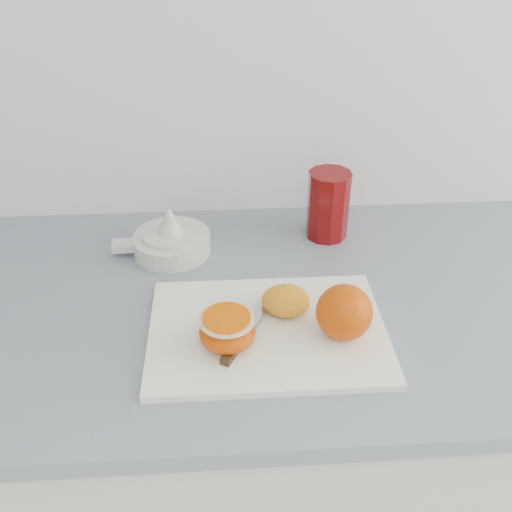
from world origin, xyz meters
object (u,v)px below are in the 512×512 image
at_px(counter, 286,458).
at_px(cutting_board, 267,331).
at_px(half_orange, 227,331).
at_px(citrus_juicer, 171,240).
at_px(red_tumbler, 328,207).

distance_m(counter, cutting_board, 0.46).
xyz_separation_m(cutting_board, half_orange, (-0.06, -0.03, 0.03)).
height_order(counter, citrus_juicer, citrus_juicer).
bearing_deg(half_orange, red_tumbler, 57.44).
relative_size(half_orange, red_tumbler, 0.62).
bearing_deg(counter, half_orange, -130.89).
distance_m(counter, red_tumbler, 0.55).
distance_m(counter, citrus_juicer, 0.54).
bearing_deg(cutting_board, red_tumbler, 63.93).
bearing_deg(citrus_juicer, counter, -33.93).
distance_m(half_orange, red_tumbler, 0.38).
bearing_deg(counter, cutting_board, -117.28).
height_order(counter, red_tumbler, red_tumbler).
height_order(cutting_board, red_tumbler, red_tumbler).
bearing_deg(counter, red_tumbler, 64.61).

